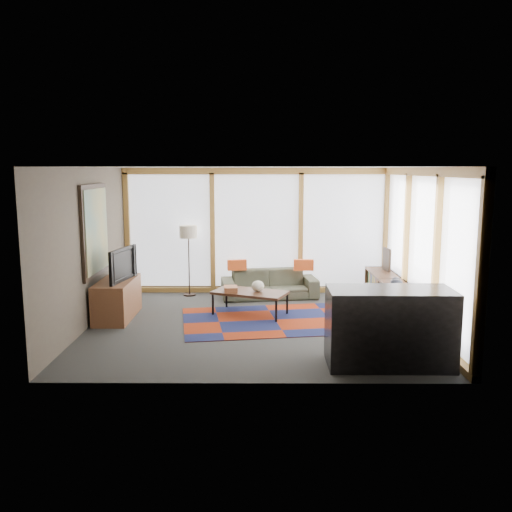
{
  "coord_description": "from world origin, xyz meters",
  "views": [
    {
      "loc": [
        0.05,
        -8.74,
        2.58
      ],
      "look_at": [
        0.0,
        0.4,
        1.1
      ],
      "focal_mm": 38.0,
      "sensor_mm": 36.0,
      "label": 1
    }
  ],
  "objects_px": {
    "floor_lamp": "(189,261)",
    "television": "(118,264)",
    "sofa": "(269,284)",
    "bookshelf": "(390,295)",
    "bar_counter": "(389,327)",
    "coffee_table": "(250,303)",
    "tv_console": "(117,299)"
  },
  "relations": [
    {
      "from": "sofa",
      "to": "coffee_table",
      "type": "xyz_separation_m",
      "value": [
        -0.37,
        -1.31,
        -0.07
      ]
    },
    {
      "from": "tv_console",
      "to": "television",
      "type": "relative_size",
      "value": 1.35
    },
    {
      "from": "sofa",
      "to": "floor_lamp",
      "type": "xyz_separation_m",
      "value": [
        -1.64,
        0.17,
        0.44
      ]
    },
    {
      "from": "floor_lamp",
      "to": "television",
      "type": "height_order",
      "value": "floor_lamp"
    },
    {
      "from": "coffee_table",
      "to": "bar_counter",
      "type": "distance_m",
      "value": 3.13
    },
    {
      "from": "sofa",
      "to": "bookshelf",
      "type": "distance_m",
      "value": 2.43
    },
    {
      "from": "tv_console",
      "to": "bar_counter",
      "type": "height_order",
      "value": "bar_counter"
    },
    {
      "from": "sofa",
      "to": "television",
      "type": "xyz_separation_m",
      "value": [
        -2.64,
        -1.56,
        0.68
      ]
    },
    {
      "from": "coffee_table",
      "to": "bookshelf",
      "type": "xyz_separation_m",
      "value": [
        2.54,
        0.23,
        0.09
      ]
    },
    {
      "from": "bookshelf",
      "to": "floor_lamp",
      "type": "bearing_deg",
      "value": 161.68
    },
    {
      "from": "coffee_table",
      "to": "tv_console",
      "type": "height_order",
      "value": "tv_console"
    },
    {
      "from": "tv_console",
      "to": "television",
      "type": "xyz_separation_m",
      "value": [
        0.05,
        -0.04,
        0.62
      ]
    },
    {
      "from": "sofa",
      "to": "tv_console",
      "type": "distance_m",
      "value": 3.08
    },
    {
      "from": "sofa",
      "to": "television",
      "type": "bearing_deg",
      "value": -157.29
    },
    {
      "from": "television",
      "to": "bar_counter",
      "type": "distance_m",
      "value": 4.74
    },
    {
      "from": "sofa",
      "to": "tv_console",
      "type": "xyz_separation_m",
      "value": [
        -2.68,
        -1.52,
        0.06
      ]
    },
    {
      "from": "bookshelf",
      "to": "bar_counter",
      "type": "bearing_deg",
      "value": -103.63
    },
    {
      "from": "coffee_table",
      "to": "television",
      "type": "height_order",
      "value": "television"
    },
    {
      "from": "tv_console",
      "to": "bookshelf",
      "type": "bearing_deg",
      "value": 5.11
    },
    {
      "from": "television",
      "to": "sofa",
      "type": "bearing_deg",
      "value": -48.46
    },
    {
      "from": "bookshelf",
      "to": "television",
      "type": "relative_size",
      "value": 2.48
    },
    {
      "from": "bookshelf",
      "to": "television",
      "type": "height_order",
      "value": "television"
    },
    {
      "from": "floor_lamp",
      "to": "bar_counter",
      "type": "bearing_deg",
      "value": -51.62
    },
    {
      "from": "floor_lamp",
      "to": "bookshelf",
      "type": "distance_m",
      "value": 4.03
    },
    {
      "from": "bar_counter",
      "to": "coffee_table",
      "type": "bearing_deg",
      "value": 127.47
    },
    {
      "from": "coffee_table",
      "to": "bar_counter",
      "type": "bearing_deg",
      "value": -52.97
    },
    {
      "from": "coffee_table",
      "to": "tv_console",
      "type": "relative_size",
      "value": 0.95
    },
    {
      "from": "bookshelf",
      "to": "tv_console",
      "type": "distance_m",
      "value": 4.87
    },
    {
      "from": "bookshelf",
      "to": "bar_counter",
      "type": "xyz_separation_m",
      "value": [
        -0.66,
        -2.72,
        0.21
      ]
    },
    {
      "from": "floor_lamp",
      "to": "coffee_table",
      "type": "xyz_separation_m",
      "value": [
        1.27,
        -1.49,
        -0.51
      ]
    },
    {
      "from": "tv_console",
      "to": "bar_counter",
      "type": "distance_m",
      "value": 4.78
    },
    {
      "from": "bar_counter",
      "to": "television",
      "type": "bearing_deg",
      "value": 152.0
    }
  ]
}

